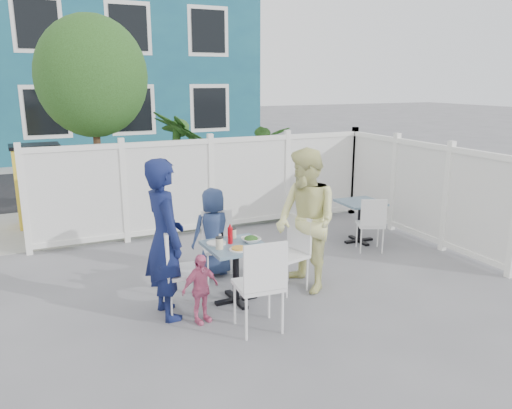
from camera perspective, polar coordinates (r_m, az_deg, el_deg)
name	(u,v)px	position (r m, az deg, el deg)	size (l,w,h in m)	color
ground	(267,281)	(6.57, 1.22, -8.76)	(80.00, 80.00, 0.00)	slate
near_sidewalk	(184,212)	(9.95, -8.26, -0.88)	(24.00, 2.60, 0.01)	gray
street	(144,179)	(13.46, -12.70, 2.84)	(24.00, 5.00, 0.01)	black
far_sidewalk	(123,162)	(16.47, -14.96, 4.72)	(24.00, 1.60, 0.01)	gray
building	(87,67)	(19.57, -18.77, 14.70)	(11.00, 6.00, 6.00)	navy
fence_back	(211,187)	(8.50, -5.14, 2.04)	(5.86, 0.08, 1.60)	white
fence_right	(419,192)	(8.45, 18.09, 1.32)	(0.08, 3.66, 1.60)	white
tree	(92,77)	(8.82, -18.24, 13.68)	(1.80, 1.62, 3.59)	#382316
utility_cabinet	(39,187)	(9.64, -23.58, 1.83)	(0.75, 0.54, 1.40)	gold
potted_shrub_a	(181,169)	(9.02, -8.54, 4.08)	(1.13, 1.13, 2.01)	#1E3C13
potted_shrub_b	(264,173)	(9.51, 0.89, 3.62)	(1.48, 1.28, 1.64)	#1E3C13
main_table	(236,258)	(5.82, -2.33, -6.09)	(0.69, 0.69, 0.71)	#456576
spare_table	(360,211)	(8.12, 11.83, -0.69)	(0.66, 0.66, 0.67)	#456576
chair_left	(175,264)	(5.59, -9.22, -6.77)	(0.46, 0.48, 0.99)	white
chair_right	(293,247)	(6.20, 4.20, -4.90)	(0.49, 0.50, 0.92)	white
chair_back	(218,240)	(6.53, -4.34, -4.09)	(0.47, 0.46, 0.89)	white
chair_near	(261,280)	(5.10, 0.61, -8.58)	(0.49, 0.47, 1.01)	white
chair_spare	(372,221)	(7.69, 13.08, -1.82)	(0.50, 0.49, 0.84)	white
man	(165,239)	(5.47, -10.38, -3.92)	(0.64, 0.42, 1.77)	#111946
woman	(306,221)	(6.10, 5.73, -1.87)	(0.86, 0.67, 1.76)	#D4D43D
boy	(214,232)	(6.63, -4.86, -3.14)	(0.58, 0.38, 1.19)	navy
toddler	(200,289)	(5.43, -6.37, -9.54)	(0.45, 0.19, 0.77)	pink
plate_main	(239,249)	(5.59, -1.97, -5.15)	(0.22, 0.22, 0.01)	white
plate_side	(216,243)	(5.81, -4.56, -4.41)	(0.23, 0.23, 0.02)	white
salad_bowl	(251,240)	(5.83, -0.56, -4.08)	(0.22, 0.22, 0.05)	white
coffee_cup_a	(219,243)	(5.61, -4.21, -4.47)	(0.09, 0.09, 0.13)	beige
coffee_cup_b	(233,234)	(5.97, -2.63, -3.35)	(0.08, 0.08, 0.12)	beige
ketchup_bottle	(230,236)	(5.78, -2.97, -3.56)	(0.06, 0.06, 0.19)	#A9060F
salt_shaker	(220,237)	(5.93, -4.12, -3.73)	(0.03, 0.03, 0.07)	white
pepper_shaker	(222,235)	(5.99, -3.88, -3.55)	(0.03, 0.03, 0.07)	black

